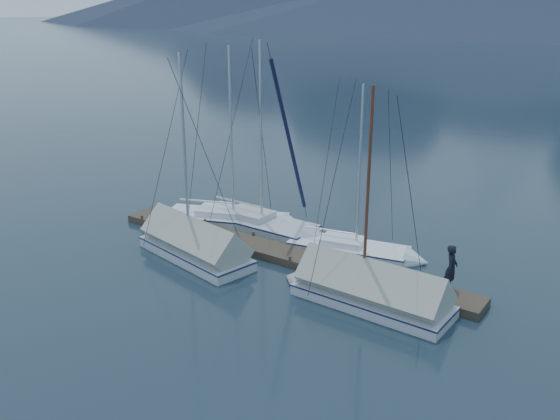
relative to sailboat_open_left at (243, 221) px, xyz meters
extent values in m
plane|color=black|center=(3.86, -4.30, -0.17)|extent=(1000.00, 1000.00, 0.00)
cube|color=#382D23|center=(3.86, -2.30, 0.00)|extent=(18.00, 1.50, 0.34)
cube|color=black|center=(-2.14, -2.30, -0.22)|extent=(3.00, 1.30, 0.30)
cube|color=black|center=(3.86, -2.30, -0.22)|extent=(3.00, 1.30, 0.30)
cube|color=black|center=(9.86, -2.30, -0.22)|extent=(3.00, 1.30, 0.30)
cylinder|color=#382D23|center=(-4.14, -1.60, 0.18)|extent=(0.12, 0.12, 0.35)
cylinder|color=#382D23|center=(-4.14, -3.00, 0.18)|extent=(0.12, 0.12, 0.35)
cylinder|color=#382D23|center=(-1.14, -1.60, 0.18)|extent=(0.12, 0.12, 0.35)
cylinder|color=#382D23|center=(-1.14, -3.00, 0.18)|extent=(0.12, 0.12, 0.35)
cylinder|color=#382D23|center=(1.86, -1.60, 0.18)|extent=(0.12, 0.12, 0.35)
cylinder|color=#382D23|center=(1.86, -3.00, 0.18)|extent=(0.12, 0.12, 0.35)
cylinder|color=#382D23|center=(4.86, -1.60, 0.18)|extent=(0.12, 0.12, 0.35)
cylinder|color=#382D23|center=(4.86, -3.00, 0.18)|extent=(0.12, 0.12, 0.35)
cylinder|color=#382D23|center=(7.86, -1.60, 0.18)|extent=(0.12, 0.12, 0.35)
cylinder|color=#382D23|center=(7.86, -3.00, 0.18)|extent=(0.12, 0.12, 0.35)
cylinder|color=#382D23|center=(10.86, -1.60, 0.18)|extent=(0.12, 0.12, 0.35)
cylinder|color=#382D23|center=(10.86, -3.00, 0.18)|extent=(0.12, 0.12, 0.35)
cube|color=white|center=(-0.87, -0.33, -0.04)|extent=(6.59, 4.16, 0.69)
cube|color=white|center=(-0.87, -0.33, -0.36)|extent=(5.38, 2.95, 0.31)
cube|color=#161B42|center=(-0.87, -0.33, 0.25)|extent=(6.66, 4.20, 0.06)
cone|color=white|center=(2.50, 0.94, -0.04)|extent=(1.78, 2.28, 2.00)
cube|color=white|center=(-1.16, -0.44, 0.46)|extent=(2.56, 2.14, 0.31)
cylinder|color=#B2B7BF|center=(-0.48, -0.18, 4.47)|extent=(0.13, 0.13, 8.34)
cylinder|color=#B2B7BF|center=(-1.85, -0.70, 0.92)|extent=(2.67, 1.08, 0.09)
cylinder|color=#26262B|center=(0.98, 0.37, 4.47)|extent=(1.14, 2.96, 8.35)
cube|color=silver|center=(0.71, 0.06, -0.04)|extent=(6.49, 2.26, 0.71)
cube|color=silver|center=(0.71, 0.06, -0.36)|extent=(5.51, 1.27, 0.32)
cube|color=navy|center=(0.71, 0.06, 0.26)|extent=(6.55, 2.28, 0.06)
cone|color=silver|center=(4.42, 0.00, -0.04)|extent=(1.22, 2.08, 2.07)
cube|color=silver|center=(0.39, 0.07, 0.48)|extent=(2.28, 1.54, 0.32)
cylinder|color=#B2B7BF|center=(1.14, 0.05, 4.62)|extent=(0.13, 0.13, 8.61)
cylinder|color=#B2B7BF|center=(-0.36, 0.08, 0.96)|extent=(2.91, 0.14, 0.10)
cylinder|color=#26262B|center=(2.75, 0.03, 4.62)|extent=(0.08, 3.25, 8.62)
cube|color=white|center=(6.12, -0.14, -0.06)|extent=(5.60, 2.81, 0.59)
cube|color=white|center=(6.12, -0.14, -0.33)|extent=(4.65, 1.86, 0.27)
cube|color=#162942|center=(6.12, -0.14, 0.19)|extent=(5.65, 2.84, 0.05)
cone|color=white|center=(9.13, 0.47, -0.06)|extent=(1.30, 1.87, 1.71)
cube|color=white|center=(5.85, -0.19, 0.36)|extent=(2.08, 1.59, 0.27)
cylinder|color=#B2B7BF|center=(6.47, -0.07, 3.80)|extent=(0.11, 0.11, 7.13)
cylinder|color=#B2B7BF|center=(5.24, -0.31, 0.77)|extent=(2.37, 0.56, 0.08)
cylinder|color=#26262B|center=(7.78, 0.20, 3.80)|extent=(0.55, 2.64, 7.14)
cube|color=silver|center=(9.22, -4.06, -0.06)|extent=(5.98, 2.29, 0.63)
cube|color=silver|center=(9.22, -4.06, -0.34)|extent=(5.06, 1.32, 0.29)
cube|color=#151741|center=(9.22, -4.06, 0.21)|extent=(6.04, 2.31, 0.06)
cone|color=silver|center=(5.83, -3.95, -0.06)|extent=(1.11, 2.05, 2.01)
cylinder|color=#592819|center=(8.84, -4.05, 4.08)|extent=(0.11, 0.11, 7.63)
cylinder|color=#592819|center=(10.17, -4.09, 0.83)|extent=(2.66, 0.17, 0.09)
cylinder|color=#26262B|center=(7.36, -4.00, 4.08)|extent=(0.12, 2.98, 7.64)
cube|color=#A0A096|center=(9.22, -4.06, 0.64)|extent=(5.68, 2.32, 2.14)
cube|color=silver|center=(0.87, -4.52, -0.05)|extent=(6.11, 3.19, 0.69)
cube|color=silver|center=(0.87, -4.52, -0.36)|extent=(5.07, 2.10, 0.31)
cube|color=#19254B|center=(0.87, -4.52, 0.25)|extent=(6.17, 3.22, 0.06)
cone|color=silver|center=(-2.43, -3.85, -0.05)|extent=(1.52, 2.18, 1.99)
cylinder|color=#B2B7BF|center=(0.47, -4.44, 4.45)|extent=(0.12, 0.12, 8.31)
cylinder|color=#B2B7BF|center=(1.89, -4.73, 0.92)|extent=(2.58, 0.61, 0.09)
cylinder|color=#26262B|center=(-0.96, -4.15, 4.45)|extent=(0.61, 2.88, 8.31)
cube|color=#A09F95|center=(0.87, -4.52, 0.71)|extent=(5.83, 3.17, 2.11)
imported|color=black|center=(11.36, -1.85, 1.08)|extent=(0.53, 0.72, 1.82)
camera|label=1|loc=(17.59, -22.13, 10.40)|focal=38.00mm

